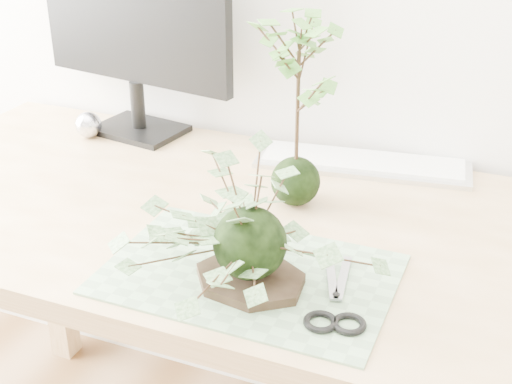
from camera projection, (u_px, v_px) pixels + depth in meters
desk at (268, 262)px, 1.30m from camera, size 1.60×0.70×0.74m
cutting_mat at (249, 274)px, 1.10m from camera, size 0.44×0.29×0.00m
stone_dish at (250, 279)px, 1.07m from camera, size 0.20×0.20×0.01m
ivy_kokedama at (250, 212)px, 1.02m from camera, size 0.32×0.32×0.22m
maple_kokedama at (299, 64)px, 1.20m from camera, size 0.25×0.25×0.38m
keyboard at (363, 163)px, 1.46m from camera, size 0.45×0.19×0.02m
monitor at (133, 23)px, 1.53m from camera, size 0.49×0.17×0.43m
foil_ball at (88, 125)px, 1.59m from camera, size 0.06×0.06×0.06m
scissors at (330, 311)px, 1.00m from camera, size 0.10×0.20×0.01m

